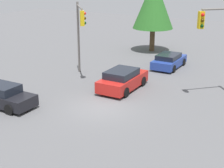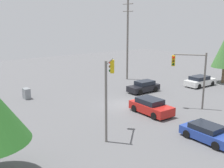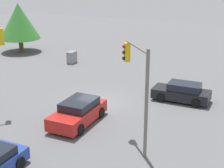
% 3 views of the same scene
% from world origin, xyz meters
% --- Properties ---
extents(ground_plane, '(80.00, 80.00, 0.00)m').
position_xyz_m(ground_plane, '(0.00, 0.00, 0.00)').
color(ground_plane, '#5B5B5E').
extents(sedan_dark, '(1.85, 4.09, 1.38)m').
position_xyz_m(sedan_dark, '(-2.78, 5.35, 0.67)').
color(sedan_dark, black).
rests_on(sedan_dark, ground_plane).
extents(sedan_red, '(4.36, 2.06, 1.46)m').
position_xyz_m(sedan_red, '(3.61, 0.40, 0.71)').
color(sedan_red, red).
rests_on(sedan_red, ground_plane).
extents(traffic_signal_cross, '(2.62, 2.35, 5.67)m').
position_xyz_m(traffic_signal_cross, '(4.70, 4.67, 3.87)').
color(traffic_signal_cross, slate).
rests_on(traffic_signal_cross, ground_plane).
extents(electrical_cabinet, '(1.04, 0.64, 1.19)m').
position_xyz_m(electrical_cabinet, '(-8.43, -7.37, 0.59)').
color(electrical_cabinet, gray).
rests_on(electrical_cabinet, ground_plane).
extents(tree_left, '(4.55, 4.55, 5.51)m').
position_xyz_m(tree_left, '(-10.27, -15.28, 3.50)').
color(tree_left, brown).
rests_on(tree_left, ground_plane).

